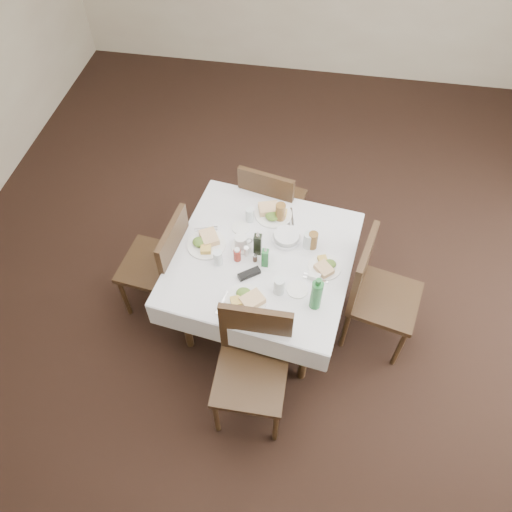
# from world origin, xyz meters

# --- Properties ---
(ground_plane) EXTENTS (7.00, 7.00, 0.00)m
(ground_plane) POSITION_xyz_m (0.00, 0.00, 0.00)
(ground_plane) COLOR black
(room_shell) EXTENTS (6.04, 7.04, 2.80)m
(room_shell) POSITION_xyz_m (0.00, 0.00, 1.71)
(room_shell) COLOR #B7A68B
(room_shell) RESTS_ON ground
(dining_table) EXTENTS (1.42, 1.42, 0.76)m
(dining_table) POSITION_xyz_m (-0.16, -0.16, 0.68)
(dining_table) COLOR black
(dining_table) RESTS_ON ground
(chair_north) EXTENTS (0.55, 0.55, 0.97)m
(chair_north) POSITION_xyz_m (-0.21, 0.57, 0.55)
(chair_north) COLOR black
(chair_north) RESTS_ON ground
(chair_south) EXTENTS (0.47, 0.47, 1.00)m
(chair_south) POSITION_xyz_m (-0.11, -0.87, 0.57)
(chair_south) COLOR black
(chair_south) RESTS_ON ground
(chair_east) EXTENTS (0.57, 0.57, 1.02)m
(chair_east) POSITION_xyz_m (0.66, -0.18, 0.58)
(chair_east) COLOR black
(chair_east) RESTS_ON ground
(chair_west) EXTENTS (0.52, 0.52, 1.00)m
(chair_west) POSITION_xyz_m (-0.92, -0.18, 0.57)
(chair_west) COLOR black
(chair_west) RESTS_ON ground
(meal_north) EXTENTS (0.28, 0.28, 0.06)m
(meal_north) POSITION_xyz_m (-0.15, 0.25, 0.79)
(meal_north) COLOR white
(meal_north) RESTS_ON dining_table
(meal_south) EXTENTS (0.28, 0.28, 0.06)m
(meal_south) POSITION_xyz_m (-0.20, -0.56, 0.79)
(meal_south) COLOR white
(meal_south) RESTS_ON dining_table
(meal_east) EXTENTS (0.23, 0.23, 0.05)m
(meal_east) POSITION_xyz_m (0.29, -0.19, 0.78)
(meal_east) COLOR white
(meal_east) RESTS_ON dining_table
(meal_west) EXTENTS (0.28, 0.28, 0.06)m
(meal_west) POSITION_xyz_m (-0.58, -0.12, 0.79)
(meal_west) COLOR white
(meal_west) RESTS_ON dining_table
(side_plate_a) EXTENTS (0.14, 0.14, 0.01)m
(side_plate_a) POSITION_xyz_m (-0.36, 0.08, 0.77)
(side_plate_a) COLOR white
(side_plate_a) RESTS_ON dining_table
(side_plate_b) EXTENTS (0.15, 0.15, 0.01)m
(side_plate_b) POSITION_xyz_m (0.12, -0.41, 0.77)
(side_plate_b) COLOR white
(side_plate_b) RESTS_ON dining_table
(water_n) EXTENTS (0.06, 0.06, 0.11)m
(water_n) POSITION_xyz_m (-0.31, 0.17, 0.82)
(water_n) COLOR silver
(water_n) RESTS_ON dining_table
(water_s) EXTENTS (0.07, 0.07, 0.14)m
(water_s) POSITION_xyz_m (-0.00, -0.44, 0.83)
(water_s) COLOR silver
(water_s) RESTS_ON dining_table
(water_e) EXTENTS (0.07, 0.07, 0.13)m
(water_e) POSITION_xyz_m (0.15, -0.01, 0.83)
(water_e) COLOR silver
(water_e) RESTS_ON dining_table
(water_w) EXTENTS (0.06, 0.06, 0.12)m
(water_w) POSITION_xyz_m (-0.46, -0.27, 0.82)
(water_w) COLOR silver
(water_w) RESTS_ON dining_table
(iced_tea_a) EXTENTS (0.08, 0.08, 0.16)m
(iced_tea_a) POSITION_xyz_m (-0.08, 0.21, 0.84)
(iced_tea_a) COLOR brown
(iced_tea_a) RESTS_ON dining_table
(iced_tea_b) EXTENTS (0.07, 0.07, 0.14)m
(iced_tea_b) POSITION_xyz_m (0.18, -0.01, 0.83)
(iced_tea_b) COLOR brown
(iced_tea_b) RESTS_ON dining_table
(bread_basket) EXTENTS (0.21, 0.21, 0.07)m
(bread_basket) POSITION_xyz_m (-0.01, 0.01, 0.79)
(bread_basket) COLOR silver
(bread_basket) RESTS_ON dining_table
(oil_cruet_dark) EXTENTS (0.05, 0.05, 0.23)m
(oil_cruet_dark) POSITION_xyz_m (-0.20, -0.13, 0.86)
(oil_cruet_dark) COLOR black
(oil_cruet_dark) RESTS_ON dining_table
(oil_cruet_green) EXTENTS (0.05, 0.05, 0.20)m
(oil_cruet_green) POSITION_xyz_m (-0.13, -0.23, 0.85)
(oil_cruet_green) COLOR #226C30
(oil_cruet_green) RESTS_ON dining_table
(ketchup_bottle) EXTENTS (0.05, 0.05, 0.11)m
(ketchup_bottle) POSITION_xyz_m (-0.33, -0.22, 0.82)
(ketchup_bottle) COLOR maroon
(ketchup_bottle) RESTS_ON dining_table
(salt_shaker) EXTENTS (0.04, 0.04, 0.08)m
(salt_shaker) POSITION_xyz_m (-0.28, -0.17, 0.80)
(salt_shaker) COLOR white
(salt_shaker) RESTS_ON dining_table
(pepper_shaker) EXTENTS (0.03, 0.03, 0.07)m
(pepper_shaker) POSITION_xyz_m (-0.21, -0.21, 0.80)
(pepper_shaker) COLOR #3E261C
(pepper_shaker) RESTS_ON dining_table
(coffee_mug) EXTENTS (0.16, 0.15, 0.11)m
(coffee_mug) POSITION_xyz_m (-0.33, -0.10, 0.81)
(coffee_mug) COLOR white
(coffee_mug) RESTS_ON dining_table
(sunglasses) EXTENTS (0.16, 0.14, 0.03)m
(sunglasses) POSITION_xyz_m (-0.22, -0.34, 0.78)
(sunglasses) COLOR black
(sunglasses) RESTS_ON dining_table
(green_bottle) EXTENTS (0.08, 0.08, 0.29)m
(green_bottle) POSITION_xyz_m (0.25, -0.51, 0.89)
(green_bottle) COLOR #226C30
(green_bottle) RESTS_ON dining_table
(sugar_caddy) EXTENTS (0.10, 0.07, 0.04)m
(sugar_caddy) POSITION_xyz_m (0.22, -0.29, 0.79)
(sugar_caddy) COLOR white
(sugar_caddy) RESTS_ON dining_table
(cutlery_n) EXTENTS (0.08, 0.19, 0.01)m
(cutlery_n) POSITION_xyz_m (-0.01, 0.25, 0.77)
(cutlery_n) COLOR silver
(cutlery_n) RESTS_ON dining_table
(cutlery_s) EXTENTS (0.09, 0.19, 0.01)m
(cutlery_s) POSITION_xyz_m (-0.35, -0.60, 0.77)
(cutlery_s) COLOR silver
(cutlery_s) RESTS_ON dining_table
(cutlery_e) EXTENTS (0.18, 0.07, 0.01)m
(cutlery_e) POSITION_xyz_m (0.23, -0.29, 0.77)
(cutlery_e) COLOR silver
(cutlery_e) RESTS_ON dining_table
(cutlery_w) EXTENTS (0.17, 0.09, 0.01)m
(cutlery_w) POSITION_xyz_m (-0.61, 0.02, 0.77)
(cutlery_w) COLOR silver
(cutlery_w) RESTS_ON dining_table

